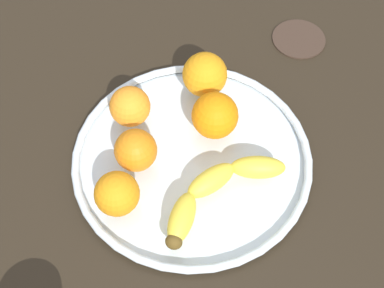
# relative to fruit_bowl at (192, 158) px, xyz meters

# --- Properties ---
(ground_plane) EXTENTS (1.68, 1.68, 0.04)m
(ground_plane) POSITION_rel_fruit_bowl_xyz_m (0.00, 0.00, -0.03)
(ground_plane) COLOR black
(fruit_bowl) EXTENTS (0.35, 0.35, 0.02)m
(fruit_bowl) POSITION_rel_fruit_bowl_xyz_m (0.00, 0.00, 0.00)
(fruit_bowl) COLOR silver
(fruit_bowl) RESTS_ON ground_plane
(banana) EXTENTS (0.21, 0.11, 0.03)m
(banana) POSITION_rel_fruit_bowl_xyz_m (0.03, 0.06, 0.03)
(banana) COLOR yellow
(banana) RESTS_ON fruit_bowl
(orange_back_left) EXTENTS (0.06, 0.06, 0.06)m
(orange_back_left) POSITION_rel_fruit_bowl_xyz_m (0.05, -0.06, 0.04)
(orange_back_left) COLOR orange
(orange_back_left) RESTS_ON fruit_bowl
(orange_front_left) EXTENTS (0.06, 0.06, 0.06)m
(orange_front_left) POSITION_rel_fruit_bowl_xyz_m (-0.00, -0.11, 0.04)
(orange_front_left) COLOR orange
(orange_front_left) RESTS_ON fruit_bowl
(orange_front_right) EXTENTS (0.06, 0.06, 0.06)m
(orange_front_right) POSITION_rel_fruit_bowl_xyz_m (0.12, -0.03, 0.04)
(orange_front_right) COLOR orange
(orange_front_right) RESTS_ON fruit_bowl
(orange_back_right) EXTENTS (0.07, 0.07, 0.07)m
(orange_back_right) POSITION_rel_fruit_bowl_xyz_m (-0.06, 0.00, 0.04)
(orange_back_right) COLOR orange
(orange_back_right) RESTS_ON fruit_bowl
(orange_center) EXTENTS (0.07, 0.07, 0.07)m
(orange_center) POSITION_rel_fruit_bowl_xyz_m (-0.11, -0.06, 0.04)
(orange_center) COLOR orange
(orange_center) RESTS_ON fruit_bowl
(ambient_coaster) EXTENTS (0.09, 0.09, 0.01)m
(ambient_coaster) POSITION_rel_fruit_bowl_xyz_m (-0.31, 0.01, -0.01)
(ambient_coaster) COLOR #3A2A20
(ambient_coaster) RESTS_ON ground_plane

